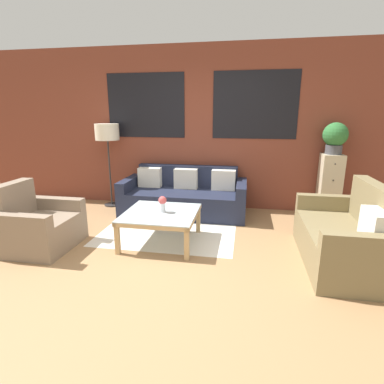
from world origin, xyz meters
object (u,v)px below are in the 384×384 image
Objects in this scene: settee_vintage at (347,238)px; coffee_table at (161,216)px; armchair_corner at (38,226)px; flower_vase at (163,203)px; floor_lamp at (107,135)px; drawer_cabinet at (329,186)px; potted_plant at (335,137)px; couch_dark at (184,197)px.

settee_vintage is 2.23m from coffee_table.
armchair_corner is 1.60m from flower_vase.
floor_lamp is 1.44× the size of drawer_cabinet.
settee_vintage is at bearing 3.41° from armchair_corner.
coffee_table is at bearing -148.31° from potted_plant.
settee_vintage is 4.07m from floor_lamp.
armchair_corner is (-3.72, -0.22, -0.03)m from settee_vintage.
settee_vintage is at bearing -96.97° from drawer_cabinet.
coffee_table is 3.01m from potted_plant.
couch_dark is 1.40× the size of floor_lamp.
settee_vintage is 1.98m from potted_plant.
armchair_corner is 1.72× the size of potted_plant.
floor_lamp is 3.80m from potted_plant.
flower_vase is (-2.19, 0.20, 0.24)m from settee_vintage.
settee_vintage is 3.03× the size of potted_plant.
settee_vintage reaches higher than couch_dark.
coffee_table is 4.42× the size of flower_vase.
drawer_cabinet is at bearing 31.69° from coffee_table.
flower_vase is (-2.40, -1.49, 0.03)m from drawer_cabinet.
couch_dark is at bearing -174.42° from potted_plant.
potted_plant is at bearing 5.58° from couch_dark.
floor_lamp is at bearing -179.31° from potted_plant.
drawer_cabinet is (2.43, 1.50, 0.16)m from coffee_table.
coffee_table is 0.90× the size of drawer_cabinet.
couch_dark is 1.39× the size of settee_vintage.
coffee_table is (1.50, 0.42, 0.08)m from armchair_corner.
coffee_table is 2.86m from drawer_cabinet.
drawer_cabinet reaches higher than coffee_table.
floor_lamp is 7.07× the size of flower_vase.
settee_vintage is 1.61× the size of coffee_table.
coffee_table is at bearing -161.25° from flower_vase.
couch_dark is 2.23× the size of coffee_table.
floor_lamp is at bearing 133.40° from coffee_table.
drawer_cabinet is 2.10× the size of potted_plant.
armchair_corner is 2.13m from floor_lamp.
couch_dark reaches higher than coffee_table.
coffee_table is at bearing -46.60° from floor_lamp.
potted_plant is at bearing 90.00° from drawer_cabinet.
flower_vase is (1.52, 0.42, 0.27)m from armchair_corner.
coffee_table is 0.19m from flower_vase.
floor_lamp is at bearing 86.20° from armchair_corner.
potted_plant reaches higher than settee_vintage.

